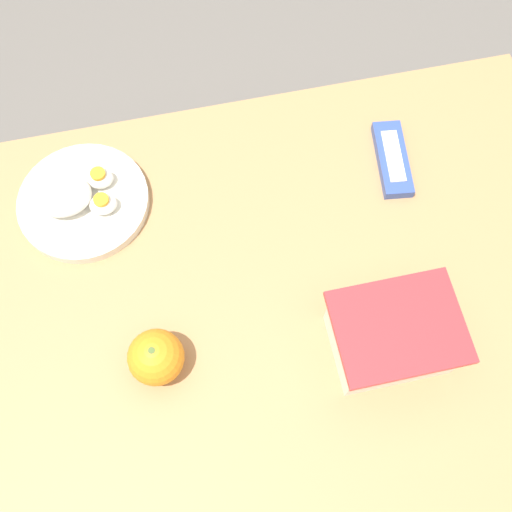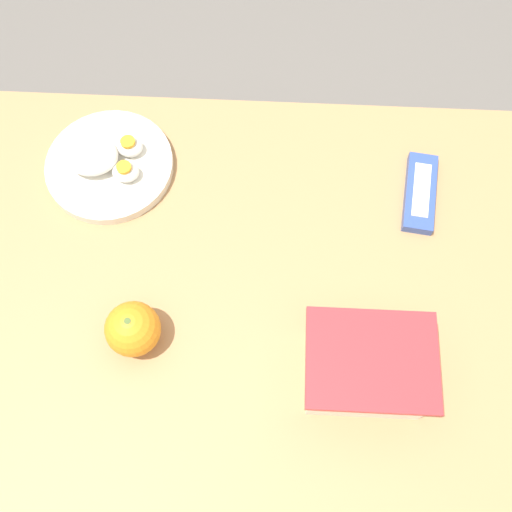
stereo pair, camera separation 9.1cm
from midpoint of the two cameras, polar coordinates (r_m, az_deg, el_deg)
ground_plane at (r=1.67m, az=-1.64°, el=-13.01°), size 10.00×10.00×0.00m
table at (r=1.03m, az=-2.61°, el=-6.71°), size 1.12×0.74×0.78m
food_container at (r=0.87m, az=9.84°, el=-8.02°), size 0.17×0.14×0.10m
orange_fruit at (r=0.87m, az=-12.50°, el=-9.78°), size 0.08×0.08×0.08m
rice_plate at (r=1.02m, az=-18.85°, el=4.81°), size 0.21×0.21×0.06m
candy_bar at (r=1.03m, az=10.40°, el=8.80°), size 0.07×0.15×0.02m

